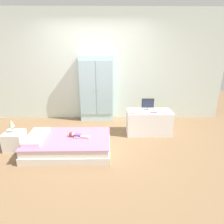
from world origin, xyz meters
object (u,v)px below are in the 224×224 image
at_px(wardrobe, 96,89).
at_px(tv_stand, 149,122).
at_px(table_lamp, 12,124).
at_px(tv_monitor, 148,104).
at_px(book_purple, 154,112).
at_px(nightstand, 15,141).
at_px(rocking_horse_toy, 132,111).
at_px(doll, 75,135).
at_px(bed, 69,145).

xyz_separation_m(wardrobe, tv_stand, (1.19, -0.84, -0.56)).
xyz_separation_m(table_lamp, tv_monitor, (2.65, 0.72, 0.15)).
bearing_deg(book_purple, table_lamp, -168.83).
xyz_separation_m(nightstand, table_lamp, (0.00, -0.00, 0.35)).
relative_size(tv_monitor, rocking_horse_toy, 2.28).
distance_m(nightstand, table_lamp, 0.35).
distance_m(doll, wardrobe, 1.67).
xyz_separation_m(wardrobe, tv_monitor, (1.16, -0.77, -0.15)).
bearing_deg(tv_stand, nightstand, -166.50).
xyz_separation_m(tv_monitor, rocking_horse_toy, (-0.36, -0.22, -0.09)).
distance_m(bed, nightstand, 1.05).
bearing_deg(table_lamp, rocking_horse_toy, 12.34).
xyz_separation_m(doll, tv_stand, (1.51, 0.72, -0.06)).
bearing_deg(tv_stand, doll, -154.37).
relative_size(table_lamp, wardrobe, 0.15).
distance_m(nightstand, tv_stand, 2.76).
distance_m(bed, doll, 0.23).
bearing_deg(bed, tv_monitor, 27.51).
xyz_separation_m(nightstand, wardrobe, (1.49, 1.48, 0.65)).
relative_size(table_lamp, tv_stand, 0.26).
xyz_separation_m(doll, nightstand, (-1.18, 0.08, -0.15)).
height_order(table_lamp, book_purple, table_lamp).
height_order(doll, table_lamp, table_lamp).
xyz_separation_m(nightstand, rocking_horse_toy, (2.28, 0.50, 0.41)).
distance_m(bed, book_purple, 1.87).
relative_size(wardrobe, tv_stand, 1.69).
relative_size(table_lamp, rocking_horse_toy, 2.15).
distance_m(bed, tv_stand, 1.81).
height_order(bed, book_purple, book_purple).
distance_m(nightstand, book_purple, 2.83).
height_order(doll, rocking_horse_toy, rocking_horse_toy).
bearing_deg(tv_stand, table_lamp, -166.50).
xyz_separation_m(wardrobe, book_purple, (1.27, -0.94, -0.29)).
xyz_separation_m(bed, book_purple, (1.71, 0.66, 0.39)).
bearing_deg(tv_stand, book_purple, -53.97).
distance_m(tv_stand, rocking_horse_toy, 0.53).
bearing_deg(bed, rocking_horse_toy, 26.43).
bearing_deg(bed, wardrobe, 74.46).
bearing_deg(rocking_horse_toy, table_lamp, -167.66).
bearing_deg(table_lamp, wardrobe, 44.89).
xyz_separation_m(table_lamp, wardrobe, (1.49, 1.48, 0.30)).
bearing_deg(table_lamp, bed, -6.35).
xyz_separation_m(tv_stand, rocking_horse_toy, (-0.40, -0.14, 0.32)).
xyz_separation_m(bed, rocking_horse_toy, (1.24, 0.62, 0.44)).
distance_m(doll, tv_monitor, 1.71).
relative_size(tv_stand, tv_monitor, 3.65).
relative_size(bed, book_purple, 11.08).
distance_m(rocking_horse_toy, book_purple, 0.48).
xyz_separation_m(doll, tv_monitor, (1.47, 0.80, 0.35)).
height_order(bed, doll, doll).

